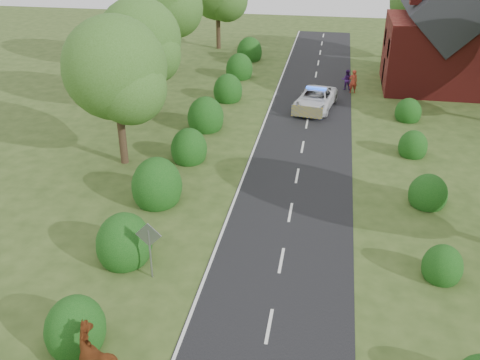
% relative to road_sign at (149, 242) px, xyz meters
% --- Properties ---
extents(ground, '(120.00, 120.00, 0.00)m').
position_rel_road_sign_xyz_m(ground, '(5.00, -2.00, -1.65)').
color(ground, '#34491C').
extents(road, '(6.00, 70.00, 0.02)m').
position_rel_road_sign_xyz_m(road, '(5.00, 13.00, -1.64)').
color(road, black).
rests_on(road, ground).
extents(road_markings, '(4.96, 70.00, 0.01)m').
position_rel_road_sign_xyz_m(road_markings, '(3.40, 10.93, -1.63)').
color(road_markings, white).
rests_on(road_markings, road).
extents(hedgerow_left, '(2.75, 50.41, 3.00)m').
position_rel_road_sign_xyz_m(hedgerow_left, '(-1.51, 9.69, -0.91)').
color(hedgerow_left, '#0F430F').
rests_on(hedgerow_left, ground).
extents(hedgerow_right, '(2.10, 45.78, 2.10)m').
position_rel_road_sign_xyz_m(hedgerow_right, '(11.60, 9.21, -1.10)').
color(hedgerow_right, '#0F430F').
rests_on(hedgerow_right, ground).
extents(tree_left_a, '(5.74, 5.60, 8.38)m').
position_rel_road_sign_xyz_m(tree_left_a, '(-4.75, 9.86, 3.69)').
color(tree_left_a, '#332316').
rests_on(tree_left_a, ground).
extents(tree_left_b, '(5.74, 5.60, 8.07)m').
position_rel_road_sign_xyz_m(tree_left_b, '(-6.25, 17.86, 3.39)').
color(tree_left_b, '#332316').
rests_on(tree_left_b, ground).
extents(tree_right_c, '(6.15, 6.00, 8.58)m').
position_rel_road_sign_xyz_m(tree_right_c, '(14.27, 35.85, 3.69)').
color(tree_right_c, '#332316').
rests_on(tree_right_c, ground).
extents(road_sign, '(1.06, 0.08, 2.53)m').
position_rel_road_sign_xyz_m(road_sign, '(0.00, 0.00, 0.00)').
color(road_sign, gray).
rests_on(road_sign, ground).
extents(house, '(8.00, 7.40, 9.17)m').
position_rel_road_sign_xyz_m(house, '(14.49, 28.00, 2.13)').
color(house, maroon).
rests_on(house, ground).
extents(police_van, '(3.28, 5.65, 1.62)m').
position_rel_road_sign_xyz_m(police_van, '(5.37, 21.17, -0.92)').
color(police_van, silver).
rests_on(police_van, ground).
extents(pedestrian_red, '(0.78, 0.63, 1.85)m').
position_rel_road_sign_xyz_m(pedestrian_red, '(8.08, 25.41, -0.73)').
color(pedestrian_red, '#AE3422').
rests_on(pedestrian_red, ground).
extents(pedestrian_purple, '(0.82, 0.65, 1.62)m').
position_rel_road_sign_xyz_m(pedestrian_purple, '(7.59, 26.22, -0.84)').
color(pedestrian_purple, '#411A66').
rests_on(pedestrian_purple, ground).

